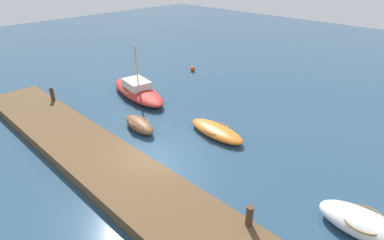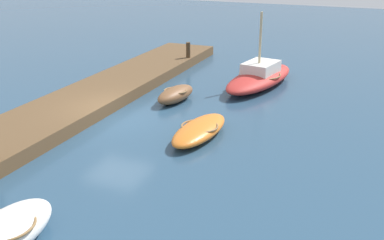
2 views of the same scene
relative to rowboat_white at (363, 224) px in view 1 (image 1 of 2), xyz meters
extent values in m
plane|color=navy|center=(-8.73, -2.22, -0.42)|extent=(84.00, 84.00, 0.00)
cube|color=brown|center=(-8.73, -4.32, -0.16)|extent=(26.19, 3.20, 0.53)
ellipsoid|color=white|center=(0.00, 0.00, -0.01)|extent=(3.15, 1.57, 0.82)
torus|color=olive|center=(0.00, 0.00, 0.22)|extent=(1.58, 1.58, 0.07)
ellipsoid|color=orange|center=(-8.24, 1.69, -0.14)|extent=(3.74, 1.58, 0.56)
torus|color=olive|center=(-8.24, 1.69, 0.02)|extent=(1.50, 1.50, 0.07)
ellipsoid|color=#B72D28|center=(-15.76, 1.99, -0.02)|extent=(6.40, 3.08, 0.79)
torus|color=olive|center=(-15.76, 1.99, 0.19)|extent=(2.45, 2.45, 0.07)
cube|color=silver|center=(-15.85, 2.01, 0.51)|extent=(2.17, 1.72, 0.59)
cylinder|color=#C6B284|center=(-15.62, 1.97, 1.77)|extent=(0.12, 0.12, 3.11)
ellipsoid|color=brown|center=(-11.80, -0.90, -0.08)|extent=(2.68, 1.33, 0.69)
torus|color=olive|center=(-11.80, -0.90, 0.11)|extent=(1.20, 1.20, 0.07)
cylinder|color=#47331E|center=(-18.21, -2.97, 0.56)|extent=(0.25, 0.25, 0.90)
cylinder|color=#47331E|center=(-2.84, -2.97, 0.51)|extent=(0.26, 0.26, 0.80)
sphere|color=#E54C19|center=(-16.95, 8.78, -0.21)|extent=(0.43, 0.43, 0.43)
camera|label=1|loc=(1.38, -10.13, 8.40)|focal=29.42mm
camera|label=2|loc=(7.20, 7.76, 6.40)|focal=44.70mm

